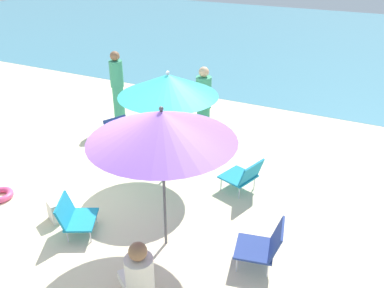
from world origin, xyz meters
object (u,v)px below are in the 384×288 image
object	(u,v)px
beach_chair_d	(264,245)
beach_chair_e	(244,175)
beach_chair_a	(74,216)
person_c	(138,273)
umbrella_purple	(162,126)
swim_ring	(0,195)
umbrella_teal	(168,85)
person_b	(117,87)
beach_chair_b	(121,135)
beach_bag	(55,211)
person_a	(203,108)
beach_chair_c	(164,128)

from	to	relation	value
beach_chair_d	beach_chair_e	size ratio (longest dim) A/B	0.95
beach_chair_d	beach_chair_e	bearing A→B (deg)	-73.37
beach_chair_a	person_c	size ratio (longest dim) A/B	0.75
umbrella_purple	swim_ring	size ratio (longest dim) A/B	4.85
beach_chair_a	swim_ring	xyz separation A→B (m)	(-1.73, 0.13, -0.24)
umbrella_teal	person_b	xyz separation A→B (m)	(-2.19, 1.54, -0.85)
umbrella_purple	beach_chair_a	size ratio (longest dim) A/B	2.94
beach_chair_a	beach_chair_e	size ratio (longest dim) A/B	1.00
swim_ring	beach_chair_b	bearing A→B (deg)	69.58
umbrella_purple	beach_chair_e	size ratio (longest dim) A/B	2.94
beach_chair_d	person_c	world-z (taller)	person_c
umbrella_teal	beach_bag	world-z (taller)	umbrella_teal
person_c	beach_chair_a	bearing A→B (deg)	12.29
beach_chair_a	beach_bag	bearing A→B (deg)	141.88
swim_ring	person_b	bearing A→B (deg)	90.22
person_b	person_a	bearing A→B (deg)	-11.96
swim_ring	beach_bag	size ratio (longest dim) A/B	1.31
umbrella_teal	beach_chair_b	xyz separation A→B (m)	(-1.33, 0.35, -1.36)
umbrella_purple	umbrella_teal	distance (m)	1.90
umbrella_teal	beach_chair_e	size ratio (longest dim) A/B	2.74
beach_chair_b	person_c	bearing A→B (deg)	-27.55
beach_chair_e	person_b	xyz separation A→B (m)	(-3.58, 1.51, 0.52)
beach_chair_a	person_a	world-z (taller)	person_a
umbrella_teal	person_b	world-z (taller)	umbrella_teal
umbrella_purple	beach_chair_b	bearing A→B (deg)	136.94
beach_chair_d	swim_ring	bearing A→B (deg)	-6.29
beach_chair_e	person_a	distance (m)	1.90
beach_chair_a	beach_chair_d	distance (m)	2.73
beach_chair_b	beach_bag	size ratio (longest dim) A/B	2.16
beach_chair_d	person_b	xyz separation A→B (m)	(-4.42, 3.05, 0.51)
swim_ring	person_a	bearing A→B (deg)	55.11
beach_chair_d	swim_ring	world-z (taller)	beach_chair_d
person_c	beach_bag	xyz separation A→B (m)	(-2.04, 0.79, -0.32)
beach_chair_d	beach_chair_e	xyz separation A→B (m)	(-0.83, 1.54, -0.02)
beach_chair_b	person_c	xyz separation A→B (m)	(2.44, -3.12, 0.14)
person_a	beach_bag	world-z (taller)	person_a
beach_chair_e	person_b	size ratio (longest dim) A/B	0.43
person_c	umbrella_purple	bearing A→B (deg)	-40.24
beach_chair_e	beach_bag	bearing A→B (deg)	58.75
umbrella_teal	beach_chair_a	bearing A→B (deg)	-102.10
umbrella_purple	beach_bag	world-z (taller)	umbrella_purple
umbrella_purple	person_a	xyz separation A→B (m)	(-0.80, 2.97, -0.98)
beach_chair_d	beach_bag	world-z (taller)	beach_chair_d
person_c	beach_bag	world-z (taller)	person_c
umbrella_teal	beach_bag	xyz separation A→B (m)	(-0.92, -1.97, -1.54)
beach_chair_e	swim_ring	distance (m)	4.08
beach_chair_e	beach_bag	world-z (taller)	beach_chair_e
umbrella_teal	beach_chair_c	xyz separation A→B (m)	(-0.79, 1.16, -1.43)
person_c	beach_bag	bearing A→B (deg)	15.16
umbrella_purple	beach_chair_b	size ratio (longest dim) A/B	2.94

